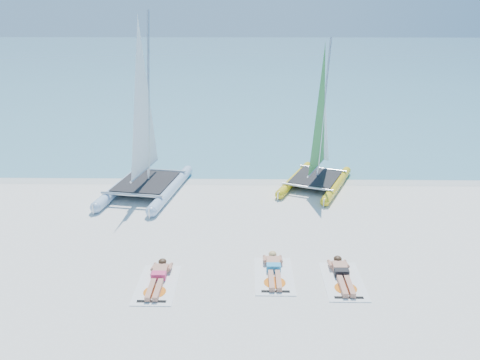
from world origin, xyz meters
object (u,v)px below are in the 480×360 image
Objects in this scene: towel_a at (157,284)px; towel_b at (274,276)px; catamaran_blue at (144,140)px; towel_c at (343,281)px; sunbather_b at (274,268)px; sunbather_c at (342,273)px; sunbather_a at (158,277)px; catamaran_yellow at (321,139)px.

towel_a is 1.00× the size of towel_b.
catamaran_blue reaches higher than towel_c.
sunbather_b is 0.93× the size of towel_c.
sunbather_c is at bearing 5.14° from towel_a.
sunbather_b is (2.97, 0.47, 0.00)m from sunbather_a.
sunbather_b is (0.00, 0.19, 0.11)m from towel_b.
towel_c is at bearing -90.00° from sunbather_c.
towel_c is (1.75, -0.43, -0.11)m from sunbather_b.
catamaran_blue is 3.94× the size of sunbather_a.
towel_b is at bearing -44.35° from catamaran_blue.
towel_a is 1.00× the size of towel_c.
catamaran_yellow is 3.36× the size of sunbather_b.
towel_a is at bearing -171.06° from towel_b.
sunbather_a is (-5.12, -7.44, -1.71)m from catamaran_yellow.
sunbather_a is at bearing -67.13° from catamaran_blue.
catamaran_blue is 3.67× the size of towel_c.
sunbather_c is (0.00, 0.19, 0.11)m from towel_c.
sunbather_c is at bearing -1.39° from towel_b.
sunbather_b is at bearing 8.94° from sunbather_a.
towel_b is 1.77m from towel_c.
catamaran_yellow is at bearing 17.96° from catamaran_blue.
towel_c is (1.75, -0.23, 0.00)m from towel_b.
sunbather_c reaches higher than towel_c.
catamaran_blue is at bearing 103.80° from sunbather_a.
towel_b is 1.75m from sunbather_c.
sunbather_c is (6.29, -6.16, -1.91)m from catamaran_blue.
catamaran_yellow is at bearing 55.45° from sunbather_a.
catamaran_yellow reaches higher than towel_c.
towel_c is at bearing -36.21° from catamaran_blue.
towel_c is (4.72, 0.04, -0.11)m from sunbather_a.
catamaran_yellow is at bearing 86.80° from sunbather_c.
catamaran_blue is at bearing 134.73° from towel_c.
catamaran_yellow is (6.69, 1.05, -0.20)m from catamaran_blue.
sunbather_b is at bearing 90.00° from towel_b.
towel_b is at bearing 8.94° from towel_a.
sunbather_b is (2.97, 0.66, 0.11)m from towel_a.
catamaran_blue is at bearing 103.42° from towel_a.
sunbather_b reaches higher than towel_c.
towel_b is 0.22m from sunbather_b.
sunbather_b is at bearing 172.37° from sunbather_c.
towel_a is (-5.12, -7.63, -1.82)m from catamaran_yellow.
towel_c is at bearing 2.82° from towel_a.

